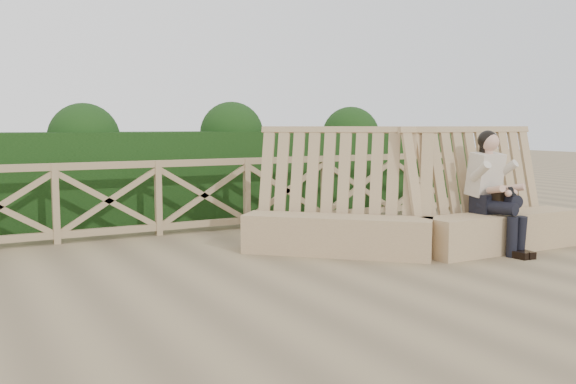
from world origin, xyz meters
TOP-DOWN VIEW (x-y plane):
  - ground at (0.00, 0.00)m, footprint 60.00×60.00m
  - bench at (1.83, 0.72)m, footprint 4.20×2.22m
  - woman at (2.67, 0.28)m, footprint 0.46×0.95m
  - guardrail at (0.00, 3.50)m, footprint 10.10×0.09m
  - hedge at (0.00, 4.70)m, footprint 12.00×1.20m

SIDE VIEW (x-z plane):
  - ground at x=0.00m, z-range 0.00..0.00m
  - bench at x=1.83m, z-range -0.40..1.22m
  - guardrail at x=0.00m, z-range 0.00..1.10m
  - hedge at x=0.00m, z-range 0.00..1.50m
  - woman at x=2.67m, z-range 0.05..1.60m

